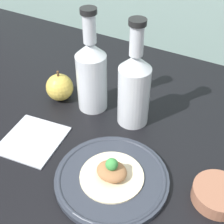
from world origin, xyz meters
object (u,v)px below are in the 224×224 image
cider_bottle_right (134,87)px  dipping_bowl (218,194)px  plated_food (112,173)px  cider_bottle_left (92,73)px  plate (112,178)px  apple (60,87)px

cider_bottle_right → dipping_bowl: bearing=-27.7°
plated_food → cider_bottle_left: 26.32cm
cider_bottle_right → dipping_bowl: (24.73, -12.98, -8.72)cm
plate → cider_bottle_right: cider_bottle_right is taller
plated_food → cider_bottle_left: bearing=130.8°
plate → cider_bottle_left: bearing=130.8°
plated_food → dipping_bowl: size_ratio=1.32×
apple → dipping_bowl: 47.33cm
cider_bottle_left → apple: size_ratio=3.05×
cider_bottle_left → apple: (-9.46, -1.51, -6.57)cm
plated_food → cider_bottle_left: (-16.44, 19.07, 7.68)cm
cider_bottle_right → apple: (-21.14, -1.51, -6.57)cm
plate → dipping_bowl: dipping_bowl is taller
dipping_bowl → apple: bearing=166.0°
cider_bottle_right → dipping_bowl: 29.26cm
cider_bottle_left → apple: bearing=-171.0°
cider_bottle_right → apple: 22.18cm
plate → cider_bottle_right: bearing=104.0°
plated_food → cider_bottle_left: cider_bottle_left is taller
dipping_bowl → cider_bottle_right: bearing=152.3°
plated_food → apple: (-25.90, 17.57, 1.11)cm
plate → dipping_bowl: 20.89cm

